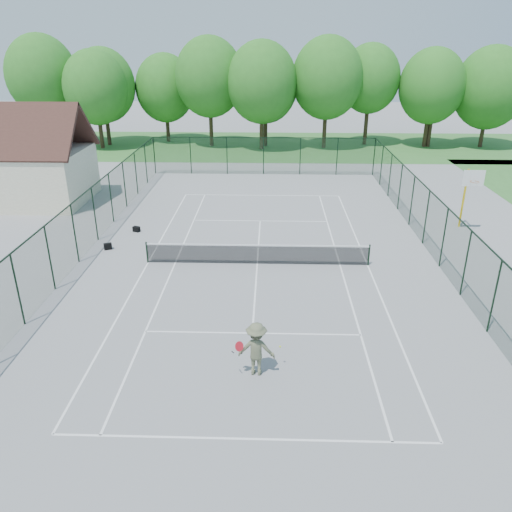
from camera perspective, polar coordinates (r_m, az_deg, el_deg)
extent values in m
plane|color=gray|center=(24.89, 0.14, -0.90)|extent=(140.00, 140.00, 0.00)
cube|color=#3D7C35|center=(53.65, 1.08, 12.50)|extent=(80.00, 16.00, 0.01)
cube|color=white|center=(36.04, 0.69, 6.96)|extent=(10.97, 0.08, 0.01)
cube|color=white|center=(14.91, -1.25, -20.16)|extent=(10.97, 0.08, 0.01)
cube|color=white|center=(30.83, 0.48, 4.04)|extent=(8.23, 0.08, 0.01)
cube|color=white|center=(19.25, -0.41, -8.81)|extent=(8.23, 0.08, 0.01)
cube|color=white|center=(25.35, 12.64, -1.03)|extent=(0.08, 23.77, 0.01)
cube|color=white|center=(25.62, -12.22, -0.72)|extent=(0.08, 23.77, 0.01)
cube|color=white|center=(25.12, 9.57, -1.00)|extent=(0.08, 23.77, 0.01)
cube|color=white|center=(25.33, -9.20, -0.76)|extent=(0.08, 23.77, 0.01)
cube|color=white|center=(24.89, 0.14, -0.89)|extent=(0.08, 12.80, 0.01)
cylinder|color=black|center=(25.41, -12.35, 0.41)|extent=(0.08, 0.08, 1.10)
cylinder|color=black|center=(25.13, 12.78, 0.10)|extent=(0.08, 0.08, 1.10)
cube|color=black|center=(24.69, 0.14, 0.15)|extent=(11.00, 0.02, 0.96)
cube|color=white|center=(24.49, 0.14, 1.23)|extent=(11.00, 0.05, 0.07)
cube|color=#1A3B21|center=(41.59, 0.87, 11.34)|extent=(18.00, 0.02, 3.00)
cube|color=#1A3B21|center=(25.70, 20.65, 1.94)|extent=(0.02, 36.00, 3.00)
cube|color=#1A3B21|center=(26.14, -20.00, 2.40)|extent=(0.02, 36.00, 3.00)
cube|color=black|center=(41.30, 0.88, 13.38)|extent=(18.00, 0.05, 0.05)
cube|color=black|center=(25.22, 21.13, 5.11)|extent=(0.05, 36.00, 0.05)
cube|color=black|center=(25.67, -20.46, 5.52)|extent=(0.05, 36.00, 0.05)
cube|color=#EEE6C4|center=(37.63, -24.81, 8.26)|extent=(8.00, 6.00, 3.50)
cube|color=#472921|center=(38.35, -24.70, 13.55)|extent=(8.60, 3.27, 3.27)
cube|color=#472921|center=(35.71, -26.72, 12.60)|extent=(8.60, 3.27, 3.27)
cylinder|color=#3C2C1B|center=(55.97, -16.61, 14.20)|extent=(0.40, 0.40, 4.20)
ellipsoid|color=#348527|center=(55.53, -17.09, 18.16)|extent=(6.40, 6.40, 7.40)
cylinder|color=#3C2C1B|center=(53.28, 1.10, 14.71)|extent=(0.40, 0.40, 4.20)
ellipsoid|color=#348527|center=(52.82, 1.13, 18.89)|extent=(6.40, 6.40, 7.40)
cylinder|color=#3C2C1B|center=(55.59, 18.90, 13.87)|extent=(0.40, 0.40, 4.20)
ellipsoid|color=#348527|center=(55.15, 19.45, 17.85)|extent=(6.40, 6.40, 7.40)
cylinder|color=gold|center=(31.73, 22.64, 6.09)|extent=(0.12, 0.12, 3.50)
cube|color=gold|center=(30.92, 23.37, 8.65)|extent=(0.08, 0.90, 0.08)
cube|color=white|center=(30.55, 23.61, 8.15)|extent=(1.20, 0.05, 0.90)
torus|color=#C4581D|center=(30.38, 23.72, 7.76)|extent=(0.48, 0.48, 0.02)
cube|color=black|center=(27.70, -16.57, 1.06)|extent=(0.48, 0.39, 0.33)
cube|color=black|center=(29.85, -13.51, 3.01)|extent=(0.46, 0.37, 0.31)
imported|color=#616548|center=(16.68, 0.05, -10.58)|extent=(1.29, 0.81, 1.90)
sphere|color=#D2F828|center=(17.10, 2.77, -10.30)|extent=(0.07, 0.07, 0.07)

